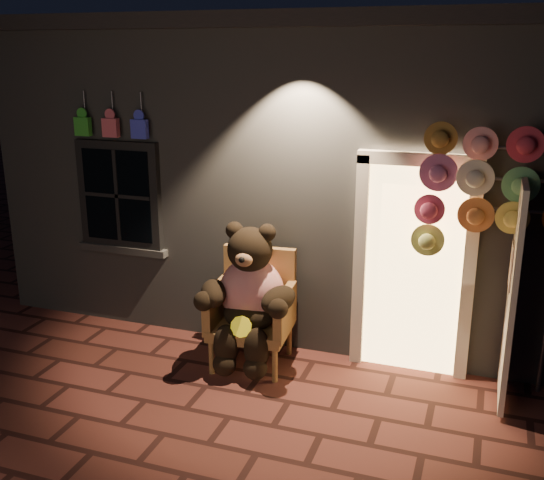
% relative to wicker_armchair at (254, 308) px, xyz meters
% --- Properties ---
extents(ground, '(60.00, 60.00, 0.00)m').
position_rel_wicker_armchair_xyz_m(ground, '(0.18, -1.10, -0.58)').
color(ground, '#572821').
rests_on(ground, ground).
extents(shop_building, '(7.30, 5.95, 3.51)m').
position_rel_wicker_armchair_xyz_m(shop_building, '(0.18, 2.89, 1.16)').
color(shop_building, slate).
rests_on(shop_building, ground).
extents(wicker_armchair, '(0.85, 0.78, 1.16)m').
position_rel_wicker_armchair_xyz_m(wicker_armchair, '(0.00, 0.00, 0.00)').
color(wicker_armchair, '#A77840').
rests_on(wicker_armchair, ground).
extents(teddy_bear, '(1.05, 0.84, 1.45)m').
position_rel_wicker_armchair_xyz_m(teddy_bear, '(0.01, -0.15, 0.19)').
color(teddy_bear, red).
rests_on(teddy_bear, ground).
extents(hat_rack, '(1.51, 0.22, 2.48)m').
position_rel_wicker_armchair_xyz_m(hat_rack, '(2.21, 0.18, 1.36)').
color(hat_rack, '#59595E').
rests_on(hat_rack, ground).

